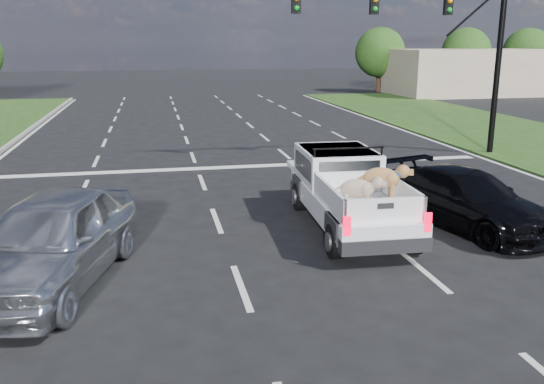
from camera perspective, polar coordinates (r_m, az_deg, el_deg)
The scene contains 10 objects.
ground at distance 10.71m, azimuth 6.34°, elevation -8.60°, with size 160.00×160.00×0.00m, color black.
road_markings at distance 16.74m, azimuth -0.53°, elevation 0.13°, with size 17.75×60.00×0.01m.
traffic_signal at distance 22.36m, azimuth 16.45°, elevation 15.44°, with size 9.11×0.31×7.00m.
building_right at distance 50.14m, azimuth 18.81°, elevation 11.19°, with size 12.00×7.00×3.60m, color #C5B097.
tree_far_d at distance 51.06m, azimuth 10.65°, elevation 13.43°, with size 4.20×4.20×5.40m.
tree_far_e at distance 54.56m, azimuth 18.67°, elevation 12.99°, with size 4.20×4.20×5.40m.
tree_far_f at distance 57.78m, azimuth 23.95°, elevation 12.57°, with size 4.20×4.20×5.40m.
pickup_truck at distance 13.45m, azimuth 7.52°, elevation 0.19°, with size 2.07×5.08×1.88m.
silver_sedan at distance 10.91m, azimuth -21.02°, elevation -4.43°, with size 1.95×4.85×1.65m, color #B7B9BF.
black_coupe at distance 14.13m, azimuth 18.70°, elevation -0.67°, with size 1.85×4.55×1.32m, color black.
Camera 1 is at (-3.12, -9.33, 4.22)m, focal length 38.00 mm.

